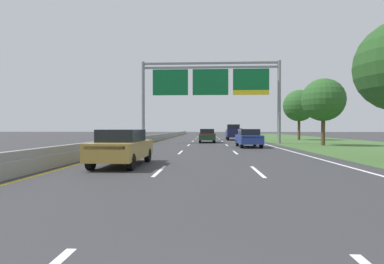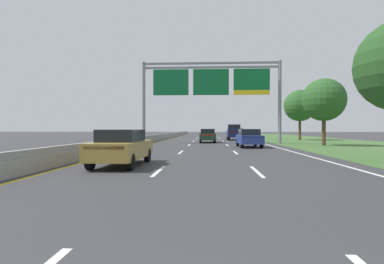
{
  "view_description": "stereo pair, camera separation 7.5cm",
  "coord_description": "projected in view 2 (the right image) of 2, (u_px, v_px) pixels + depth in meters",
  "views": [
    {
      "loc": [
        -0.04,
        -0.95,
        1.62
      ],
      "look_at": [
        -0.98,
        17.64,
        1.4
      ],
      "focal_mm": 28.32,
      "sensor_mm": 36.0,
      "label": 1
    },
    {
      "loc": [
        0.04,
        -0.94,
        1.62
      ],
      "look_at": [
        -0.98,
        17.64,
        1.4
      ],
      "focal_mm": 28.32,
      "sensor_mm": 36.0,
      "label": 2
    }
  ],
  "objects": [
    {
      "name": "roadside_tree_mid",
      "position": [
        324.0,
        100.0,
        28.51
      ],
      "size": [
        4.02,
        4.02,
        6.34
      ],
      "color": "#4C3823",
      "rests_on": "ground"
    },
    {
      "name": "car_gold_left_lane_sedan",
      "position": [
        122.0,
        147.0,
        13.19
      ],
      "size": [
        1.9,
        4.43,
        1.57
      ],
      "rotation": [
        0.0,
        0.0,
        1.55
      ],
      "color": "#A38438",
      "rests_on": "ground"
    },
    {
      "name": "car_darkgreen_centre_lane_sedan",
      "position": [
        208.0,
        135.0,
        34.96
      ],
      "size": [
        1.88,
        4.42,
        1.57
      ],
      "rotation": [
        0.0,
        0.0,
        1.58
      ],
      "color": "#193D23",
      "rests_on": "ground"
    },
    {
      "name": "median_barrier_concrete",
      "position": [
        153.0,
        139.0,
        36.26
      ],
      "size": [
        0.6,
        110.0,
        0.85
      ],
      "color": "gray",
      "rests_on": "ground"
    },
    {
      "name": "lane_striping",
      "position": [
        208.0,
        142.0,
        35.45
      ],
      "size": [
        11.96,
        106.0,
        0.01
      ],
      "color": "white",
      "rests_on": "ground"
    },
    {
      "name": "ground_plane",
      "position": [
        208.0,
        142.0,
        35.91
      ],
      "size": [
        220.0,
        220.0,
        0.0
      ],
      "primitive_type": "plane",
      "color": "#333335"
    },
    {
      "name": "overhead_sign_gantry",
      "position": [
        211.0,
        85.0,
        32.59
      ],
      "size": [
        15.06,
        0.42,
        8.91
      ],
      "color": "gray",
      "rests_on": "ground"
    },
    {
      "name": "roadside_tree_far",
      "position": [
        300.0,
        106.0,
        42.34
      ],
      "size": [
        4.4,
        4.4,
        7.04
      ],
      "color": "#4C3823",
      "rests_on": "ground"
    },
    {
      "name": "car_blue_right_lane_sedan",
      "position": [
        249.0,
        138.0,
        26.19
      ],
      "size": [
        1.91,
        4.44,
        1.57
      ],
      "rotation": [
        0.0,
        0.0,
        1.59
      ],
      "color": "navy",
      "rests_on": "ground"
    },
    {
      "name": "pickup_truck_navy",
      "position": [
        234.0,
        132.0,
        42.9
      ],
      "size": [
        2.11,
        5.44,
        2.2
      ],
      "rotation": [
        0.0,
        0.0,
        1.55
      ],
      "color": "#161E47",
      "rests_on": "ground"
    },
    {
      "name": "grass_verge_right",
      "position": [
        328.0,
        142.0,
        35.15
      ],
      "size": [
        14.0,
        110.0,
        0.02
      ],
      "primitive_type": "cube",
      "color": "#3D602D",
      "rests_on": "ground"
    }
  ]
}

